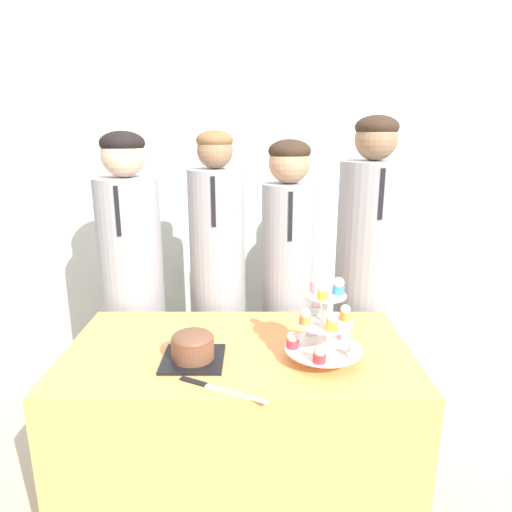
% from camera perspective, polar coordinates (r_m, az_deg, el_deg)
% --- Properties ---
extents(wall_back, '(9.00, 0.06, 2.70)m').
position_cam_1_polar(wall_back, '(2.77, -1.69, 10.92)').
color(wall_back, silver).
rests_on(wall_back, ground_plane).
extents(table, '(1.29, 0.70, 0.78)m').
position_cam_1_polar(table, '(1.96, -2.35, -21.52)').
color(table, '#EF9951').
rests_on(table, ground_plane).
extents(round_cake, '(0.22, 0.22, 0.11)m').
position_cam_1_polar(round_cake, '(1.66, -8.14, -11.12)').
color(round_cake, black).
rests_on(round_cake, table).
extents(cake_knife, '(0.29, 0.16, 0.01)m').
position_cam_1_polar(cake_knife, '(1.52, -6.20, -15.87)').
color(cake_knife, silver).
rests_on(cake_knife, table).
extents(cupcake_stand, '(0.27, 0.27, 0.31)m').
position_cam_1_polar(cupcake_stand, '(1.62, 8.22, -8.51)').
color(cupcake_stand, silver).
rests_on(cupcake_stand, table).
extents(student_0, '(0.30, 0.30, 1.57)m').
position_cam_1_polar(student_0, '(2.34, -15.22, -5.52)').
color(student_0, '#939399').
rests_on(student_0, ground_plane).
extents(student_1, '(0.26, 0.27, 1.57)m').
position_cam_1_polar(student_1, '(2.27, -4.96, -5.69)').
color(student_1, '#939399').
rests_on(student_1, ground_plane).
extents(student_2, '(0.25, 0.25, 1.53)m').
position_cam_1_polar(student_2, '(2.26, 3.63, -5.61)').
color(student_2, '#939399').
rests_on(student_2, ground_plane).
extents(student_3, '(0.31, 0.31, 1.63)m').
position_cam_1_polar(student_3, '(2.31, 13.29, -4.92)').
color(student_3, '#939399').
rests_on(student_3, ground_plane).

